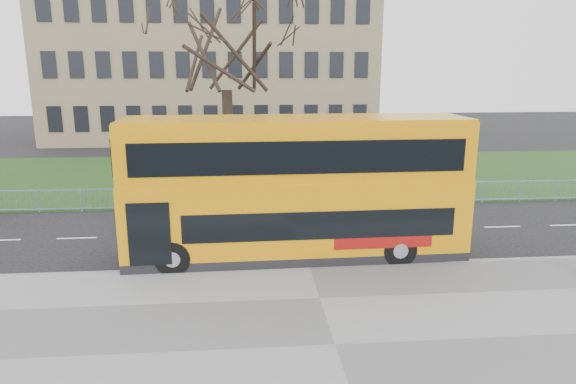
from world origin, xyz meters
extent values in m
plane|color=black|center=(0.00, 0.00, 0.00)|extent=(120.00, 120.00, 0.00)
cube|color=slate|center=(0.00, -6.75, 0.06)|extent=(80.00, 10.50, 0.12)
cube|color=gray|center=(0.00, -1.55, 0.07)|extent=(80.00, 0.20, 0.14)
cube|color=#1D3D16|center=(0.00, 14.30, 0.04)|extent=(80.00, 15.40, 0.08)
cube|color=#806F51|center=(-5.00, 35.00, 7.00)|extent=(30.00, 15.00, 14.00)
cube|color=orange|center=(-0.33, -0.32, 1.52)|extent=(12.01, 3.08, 2.22)
cube|color=orange|center=(-0.33, -0.32, 2.83)|extent=(12.01, 3.08, 0.38)
cube|color=orange|center=(-0.33, -0.32, 4.01)|extent=(11.95, 3.02, 1.99)
cube|color=black|center=(0.38, -1.74, 1.61)|extent=(9.22, 0.22, 0.97)
cube|color=black|center=(-0.30, -1.73, 3.91)|extent=(11.00, 0.26, 1.08)
cylinder|color=black|center=(-4.57, -1.69, 0.59)|extent=(1.19, 0.34, 1.18)
cylinder|color=black|center=(3.17, -1.54, 0.59)|extent=(1.19, 0.34, 1.18)
camera|label=1|loc=(-2.12, -17.97, 6.73)|focal=32.00mm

